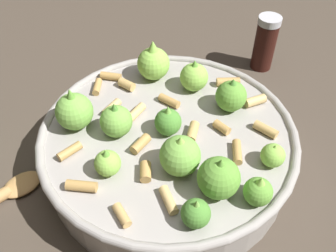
% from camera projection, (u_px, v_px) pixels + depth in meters
% --- Properties ---
extents(ground_plane, '(2.40, 2.40, 0.00)m').
position_uv_depth(ground_plane, '(168.00, 163.00, 0.52)').
color(ground_plane, '#42382D').
extents(cooking_pan, '(0.33, 0.33, 0.12)m').
position_uv_depth(cooking_pan, '(168.00, 143.00, 0.49)').
color(cooking_pan, '#9E9993').
rests_on(cooking_pan, ground).
extents(pepper_shaker, '(0.04, 0.04, 0.10)m').
position_uv_depth(pepper_shaker, '(265.00, 43.00, 0.64)').
color(pepper_shaker, '#33140F').
rests_on(pepper_shaker, ground).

